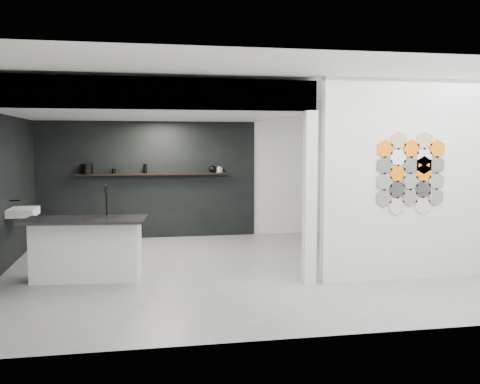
% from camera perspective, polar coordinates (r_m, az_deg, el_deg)
% --- Properties ---
extents(floor, '(7.00, 6.00, 0.01)m').
position_cam_1_polar(floor, '(8.28, -0.30, -8.19)').
color(floor, slate).
extents(partition_panel, '(2.45, 0.15, 2.80)m').
position_cam_1_polar(partition_panel, '(7.85, 17.26, 1.22)').
color(partition_panel, silver).
rests_on(partition_panel, floor).
extents(bay_clad_back, '(4.40, 0.04, 2.35)m').
position_cam_1_polar(bay_clad_back, '(10.92, -9.86, 1.27)').
color(bay_clad_back, black).
rests_on(bay_clad_back, floor).
extents(bay_clad_left, '(0.04, 4.00, 2.35)m').
position_cam_1_polar(bay_clad_left, '(9.18, -23.35, 0.17)').
color(bay_clad_left, black).
rests_on(bay_clad_left, floor).
extents(bulkhead, '(4.40, 4.00, 0.40)m').
position_cam_1_polar(bulkhead, '(8.94, -9.82, 9.23)').
color(bulkhead, silver).
rests_on(bulkhead, corner_column).
extents(corner_column, '(0.16, 0.16, 2.35)m').
position_cam_1_polar(corner_column, '(7.32, 7.44, -0.63)').
color(corner_column, silver).
rests_on(corner_column, floor).
extents(fascia_beam, '(4.40, 0.16, 0.40)m').
position_cam_1_polar(fascia_beam, '(7.03, -9.58, 10.33)').
color(fascia_beam, silver).
rests_on(fascia_beam, corner_column).
extents(wall_basin, '(0.40, 0.60, 0.12)m').
position_cam_1_polar(wall_basin, '(8.97, -22.12, -1.98)').
color(wall_basin, silver).
rests_on(wall_basin, bay_clad_left).
extents(display_shelf, '(3.00, 0.15, 0.04)m').
position_cam_1_polar(display_shelf, '(10.80, -9.33, 1.90)').
color(display_shelf, black).
rests_on(display_shelf, bay_clad_back).
extents(kitchen_island, '(1.73, 0.92, 1.34)m').
position_cam_1_polar(kitchen_island, '(7.84, -16.02, -5.75)').
color(kitchen_island, silver).
rests_on(kitchen_island, floor).
extents(stockpot, '(0.31, 0.31, 0.19)m').
position_cam_1_polar(stockpot, '(10.84, -16.02, 2.40)').
color(stockpot, black).
rests_on(stockpot, display_shelf).
extents(kettle, '(0.20, 0.20, 0.14)m').
position_cam_1_polar(kettle, '(10.90, -2.89, 2.46)').
color(kettle, black).
rests_on(kettle, display_shelf).
extents(glass_bowl, '(0.15, 0.15, 0.10)m').
position_cam_1_polar(glass_bowl, '(10.91, -2.23, 2.36)').
color(glass_bowl, gray).
rests_on(glass_bowl, display_shelf).
extents(glass_vase, '(0.11, 0.11, 0.12)m').
position_cam_1_polar(glass_vase, '(10.91, -2.23, 2.42)').
color(glass_vase, gray).
rests_on(glass_vase, display_shelf).
extents(bottle_dark, '(0.07, 0.07, 0.18)m').
position_cam_1_polar(bottle_dark, '(10.80, -10.08, 2.49)').
color(bottle_dark, black).
rests_on(bottle_dark, display_shelf).
extents(utensil_cup, '(0.08, 0.08, 0.10)m').
position_cam_1_polar(utensil_cup, '(10.81, -13.30, 2.20)').
color(utensil_cup, black).
rests_on(utensil_cup, display_shelf).
extents(hex_tile_cluster, '(1.04, 0.02, 1.16)m').
position_cam_1_polar(hex_tile_cluster, '(7.78, 17.80, 1.95)').
color(hex_tile_cluster, '#66635E').
rests_on(hex_tile_cluster, partition_panel).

